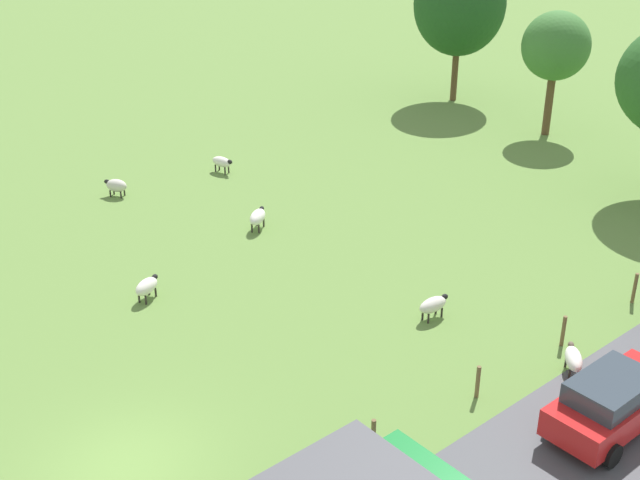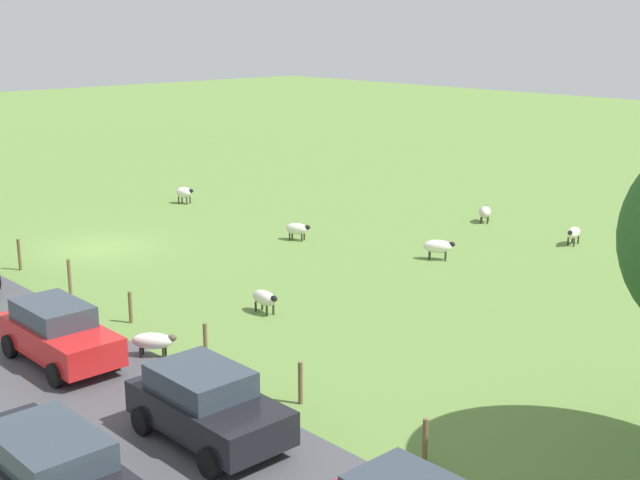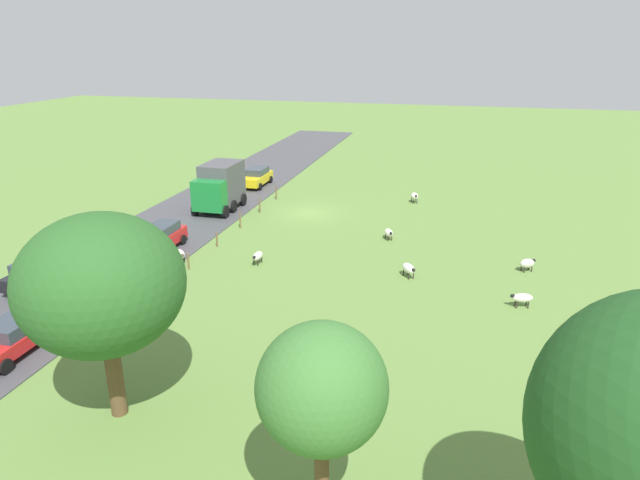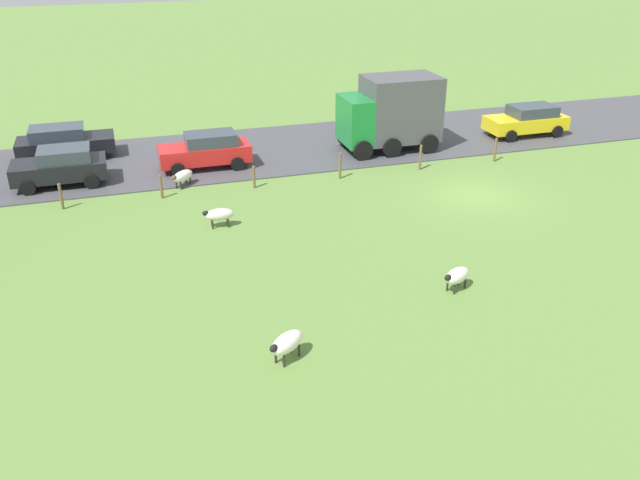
{
  "view_description": "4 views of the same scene",
  "coord_description": "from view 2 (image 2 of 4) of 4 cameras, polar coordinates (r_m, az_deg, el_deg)",
  "views": [
    {
      "loc": [
        15.28,
        -6.7,
        14.16
      ],
      "look_at": [
        -5.05,
        10.57,
        1.02
      ],
      "focal_mm": 46.81,
      "sensor_mm": 36.0,
      "label": 1
    },
    {
      "loc": [
        16.66,
        31.43,
        9.18
      ],
      "look_at": [
        -5.17,
        7.92,
        0.94
      ],
      "focal_mm": 48.35,
      "sensor_mm": 36.0,
      "label": 2
    },
    {
      "loc": [
        -11.57,
        40.53,
        12.82
      ],
      "look_at": [
        -3.61,
        10.22,
        1.61
      ],
      "focal_mm": 31.59,
      "sensor_mm": 36.0,
      "label": 3
    },
    {
      "loc": [
        -23.14,
        14.18,
        10.63
      ],
      "look_at": [
        -4.44,
        8.34,
        1.14
      ],
      "focal_mm": 37.17,
      "sensor_mm": 36.0,
      "label": 4
    }
  ],
  "objects": [
    {
      "name": "fence_post_4",
      "position": [
        24.27,
        -7.6,
        -6.64
      ],
      "size": [
        0.12,
        0.12,
        1.03
      ],
      "primitive_type": "cylinder",
      "color": "brown",
      "rests_on": "ground_plane"
    },
    {
      "name": "fence_post_1",
      "position": [
        34.28,
        -19.28,
        -0.92
      ],
      "size": [
        0.12,
        0.12,
        1.2
      ],
      "primitive_type": "cylinder",
      "color": "brown",
      "rests_on": "ground_plane"
    },
    {
      "name": "fence_post_2",
      "position": [
        30.78,
        -16.25,
        -2.35
      ],
      "size": [
        0.12,
        0.12,
        1.23
      ],
      "primitive_type": "cylinder",
      "color": "brown",
      "rests_on": "ground_plane"
    },
    {
      "name": "sheep_2",
      "position": [
        40.75,
        10.86,
        1.83
      ],
      "size": [
        1.08,
        0.96,
        0.77
      ],
      "color": "beige",
      "rests_on": "ground_plane"
    },
    {
      "name": "sheep_4",
      "position": [
        37.54,
        16.44,
        0.46
      ],
      "size": [
        1.2,
        0.7,
        0.75
      ],
      "color": "silver",
      "rests_on": "ground_plane"
    },
    {
      "name": "fence_post_5",
      "position": [
        21.36,
        -1.3,
        -9.44
      ],
      "size": [
        0.12,
        0.12,
        1.1
      ],
      "primitive_type": "cylinder",
      "color": "brown",
      "rests_on": "ground_plane"
    },
    {
      "name": "car_6",
      "position": [
        19.58,
        -7.5,
        -10.73
      ],
      "size": [
        2.09,
        3.99,
        1.64
      ],
      "color": "black",
      "rests_on": "road_strip"
    },
    {
      "name": "fence_post_3",
      "position": [
        27.45,
        -12.44,
        -4.37
      ],
      "size": [
        0.12,
        0.12,
        1.01
      ],
      "primitive_type": "cylinder",
      "color": "brown",
      "rests_on": "ground_plane"
    },
    {
      "name": "sheep_3",
      "position": [
        34.08,
        7.83,
        -0.43
      ],
      "size": [
        1.08,
        1.23,
        0.8
      ],
      "color": "white",
      "rests_on": "ground_plane"
    },
    {
      "name": "ground_plane",
      "position": [
        36.74,
        -14.47,
        -0.54
      ],
      "size": [
        160.0,
        160.0,
        0.0
      ],
      "primitive_type": "plane",
      "color": "olive"
    },
    {
      "name": "car_0",
      "position": [
        17.91,
        -17.83,
        -13.96
      ],
      "size": [
        2.09,
        4.57,
        1.57
      ],
      "color": "black",
      "rests_on": "road_strip"
    },
    {
      "name": "fence_post_6",
      "position": [
        18.87,
        6.97,
        -13.06
      ],
      "size": [
        0.12,
        0.12,
        1.02
      ],
      "primitive_type": "cylinder",
      "color": "brown",
      "rests_on": "ground_plane"
    },
    {
      "name": "sheep_0",
      "position": [
        24.53,
        -10.98,
        -6.58
      ],
      "size": [
        1.14,
        1.17,
        0.74
      ],
      "color": "white",
      "rests_on": "ground_plane"
    },
    {
      "name": "sheep_6",
      "position": [
        44.68,
        -8.97,
        3.12
      ],
      "size": [
        0.85,
        1.08,
        0.86
      ],
      "color": "white",
      "rests_on": "ground_plane"
    },
    {
      "name": "car_2",
      "position": [
        24.61,
        -16.93,
        -5.89
      ],
      "size": [
        1.92,
        4.23,
        1.64
      ],
      "color": "red",
      "rests_on": "road_strip"
    },
    {
      "name": "sheep_5",
      "position": [
        36.78,
        -1.51,
        0.74
      ],
      "size": [
        0.88,
        1.16,
        0.75
      ],
      "color": "silver",
      "rests_on": "ground_plane"
    },
    {
      "name": "sheep_1",
      "position": [
        27.72,
        -3.68,
        -3.86
      ],
      "size": [
        0.53,
        1.21,
        0.75
      ],
      "color": "silver",
      "rests_on": "ground_plane"
    }
  ]
}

